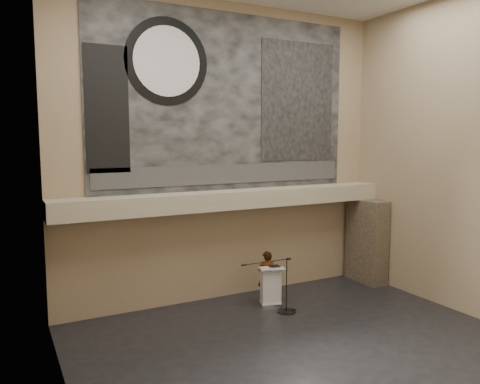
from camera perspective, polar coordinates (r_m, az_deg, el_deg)
floor at (r=11.16m, az=8.06°, el=-18.30°), size 10.00×10.00×0.00m
wall_back at (r=13.57m, az=-1.57°, el=4.75°), size 10.00×0.02×8.50m
wall_front at (r=7.30m, az=27.26°, el=2.44°), size 10.00×0.02×8.50m
wall_left at (r=8.25m, az=-20.93°, el=3.13°), size 0.02×8.00×8.50m
wall_right at (r=13.69m, az=25.67°, el=4.12°), size 0.02×8.00×8.50m
soffit at (r=13.32m, az=-0.80°, el=-0.89°), size 10.00×0.80×0.50m
sprinkler_left at (r=12.68m, az=-7.16°, el=-2.60°), size 0.04×0.04×0.06m
sprinkler_right at (r=14.27m, az=6.12°, el=-1.56°), size 0.04×0.04×0.06m
banner at (r=13.58m, az=-1.54°, el=10.88°), size 8.00×0.05×5.00m
banner_text_strip at (r=13.54m, az=-1.43°, el=2.21°), size 7.76×0.02×0.55m
banner_clock_rim at (r=12.97m, az=-8.90°, el=15.45°), size 2.30×0.02×2.30m
banner_clock_face at (r=12.95m, az=-8.87°, el=15.47°), size 1.84×0.02×1.84m
banner_building_print at (r=14.76m, az=7.08°, el=10.87°), size 2.60×0.02×3.60m
banner_brick_print at (r=12.40m, az=-15.90°, el=9.65°), size 1.10×0.02×3.20m
stone_pier at (r=15.88m, az=15.20°, el=-5.76°), size 0.60×1.40×2.70m
lectern at (r=13.42m, az=3.77°, el=-11.36°), size 0.78×0.66×1.13m
binder at (r=13.26m, az=4.24°, el=-9.04°), size 0.27×0.22×0.04m
papers at (r=13.12m, az=3.28°, el=-9.27°), size 0.25×0.33×0.00m
speaker_person at (r=13.68m, az=3.24°, el=-10.21°), size 0.61×0.47×1.47m
mic_stand at (r=13.04m, az=5.46°, el=-13.39°), size 1.62×0.52×1.50m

